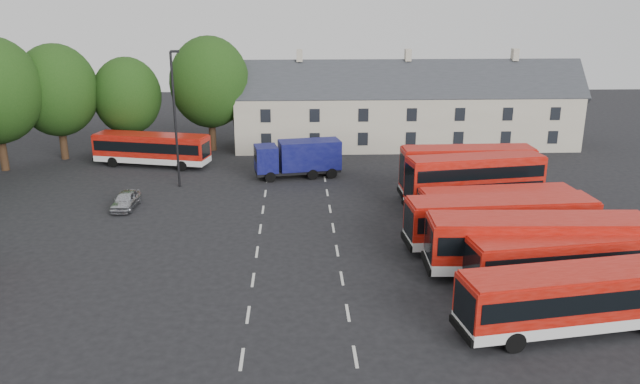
{
  "coord_description": "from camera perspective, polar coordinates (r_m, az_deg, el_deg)",
  "views": [
    {
      "loc": [
        2.46,
        -33.96,
        15.25
      ],
      "look_at": [
        4.14,
        7.26,
        2.2
      ],
      "focal_mm": 35.0,
      "sensor_mm": 36.0,
      "label": 1
    }
  ],
  "objects": [
    {
      "name": "bus_row_b",
      "position": [
        36.17,
        21.42,
        -5.56
      ],
      "size": [
        10.8,
        3.74,
        2.99
      ],
      "rotation": [
        0.0,
        0.0,
        0.13
      ],
      "color": "silver",
      "rests_on": "ground"
    },
    {
      "name": "treeline",
      "position": [
        58.78,
        -25.78,
        7.44
      ],
      "size": [
        29.92,
        32.59,
        12.01
      ],
      "color": "black",
      "rests_on": "ground"
    },
    {
      "name": "bus_row_e",
      "position": [
        43.38,
        15.91,
        -1.25
      ],
      "size": [
        10.55,
        3.18,
        2.94
      ],
      "rotation": [
        0.0,
        0.0,
        0.08
      ],
      "color": "silver",
      "rests_on": "ground"
    },
    {
      "name": "bus_row_a",
      "position": [
        31.77,
        22.36,
        -8.73
      ],
      "size": [
        11.4,
        4.21,
        3.15
      ],
      "rotation": [
        0.0,
        0.0,
        0.15
      ],
      "color": "silver",
      "rests_on": "ground"
    },
    {
      "name": "lamppost",
      "position": [
        51.91,
        -13.1,
        6.78
      ],
      "size": [
        0.77,
        0.34,
        11.15
      ],
      "rotation": [
        0.0,
        0.0,
        0.09
      ],
      "color": "black",
      "rests_on": "ground"
    },
    {
      "name": "lane_markings",
      "position": [
        39.06,
        -2.1,
        -5.43
      ],
      "size": [
        5.15,
        33.8,
        0.01
      ],
      "color": "beige",
      "rests_on": "ground"
    },
    {
      "name": "ground",
      "position": [
        37.31,
        -5.95,
        -6.67
      ],
      "size": [
        140.0,
        140.0,
        0.0
      ],
      "primitive_type": "plane",
      "color": "black",
      "rests_on": "ground"
    },
    {
      "name": "bus_dd_south",
      "position": [
        47.07,
        13.95,
        1.12
      ],
      "size": [
        10.31,
        3.78,
        4.13
      ],
      "rotation": [
        0.0,
        0.0,
        0.15
      ],
      "color": "silver",
      "rests_on": "ground"
    },
    {
      "name": "bus_row_c",
      "position": [
        37.12,
        19.32,
        -4.25
      ],
      "size": [
        12.42,
        3.32,
        3.48
      ],
      "rotation": [
        0.0,
        0.0,
        -0.04
      ],
      "color": "silver",
      "rests_on": "ground"
    },
    {
      "name": "box_truck",
      "position": [
        54.31,
        -1.93,
        3.22
      ],
      "size": [
        7.67,
        3.59,
        3.23
      ],
      "rotation": [
        0.0,
        0.0,
        0.18
      ],
      "color": "black",
      "rests_on": "ground"
    },
    {
      "name": "bus_row_d",
      "position": [
        40.33,
        16.18,
        -2.37
      ],
      "size": [
        11.82,
        3.37,
        3.3
      ],
      "rotation": [
        0.0,
        0.0,
        0.06
      ],
      "color": "silver",
      "rests_on": "ground"
    },
    {
      "name": "terrace_houses",
      "position": [
        65.98,
        7.84,
        7.45
      ],
      "size": [
        35.7,
        7.13,
        10.06
      ],
      "color": "beige",
      "rests_on": "ground"
    },
    {
      "name": "bus_north",
      "position": [
        59.93,
        -15.15,
        3.99
      ],
      "size": [
        10.98,
        4.95,
        3.03
      ],
      "rotation": [
        0.0,
        0.0,
        -0.24
      ],
      "color": "silver",
      "rests_on": "ground"
    },
    {
      "name": "silver_car",
      "position": [
        48.74,
        -17.34,
        -0.71
      ],
      "size": [
        1.74,
        3.88,
        1.29
      ],
      "primitive_type": "imported",
      "rotation": [
        0.0,
        0.0,
        -0.06
      ],
      "color": "#ADAFB5",
      "rests_on": "ground"
    },
    {
      "name": "bus_dd_north",
      "position": [
        49.52,
        13.27,
        2.0
      ],
      "size": [
        10.19,
        2.56,
        4.16
      ],
      "rotation": [
        0.0,
        0.0,
        0.02
      ],
      "color": "silver",
      "rests_on": "ground"
    }
  ]
}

